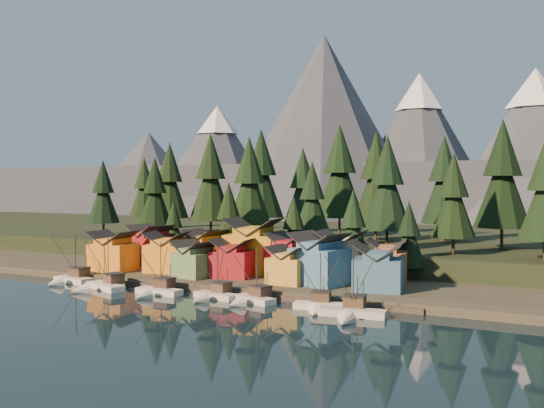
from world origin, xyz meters
The scene contains 45 objects.
ground centered at (0.00, 0.00, 0.00)m, with size 500.00×500.00×0.00m, color black.
shore_strip centered at (0.00, 40.00, 0.75)m, with size 400.00×50.00×1.50m, color #343026.
hillside centered at (0.00, 90.00, 3.00)m, with size 420.00×100.00×6.00m, color black.
dock centered at (0.00, 16.50, 0.50)m, with size 80.00×4.00×1.00m, color #4E4038.
mountain_ridge centered at (-4.20, 213.59, 26.06)m, with size 560.00×190.00×90.00m.
boat_0 centered at (-34.07, 11.30, 2.39)m, with size 9.48×10.14×11.91m.
boat_1 centered at (-22.49, 8.05, 2.13)m, with size 10.97×11.39×11.58m.
boat_2 centered at (-9.26, 8.70, 2.15)m, with size 9.58×10.42×11.26m.
boat_3 centered at (2.53, 10.15, 2.12)m, with size 9.08×9.66×10.81m.
boat_4 centered at (10.54, 10.15, 2.17)m, with size 8.94×9.50×10.88m.
boat_5 centered at (23.50, 10.29, 2.03)m, with size 9.33×9.80×10.59m.
boat_6 centered at (30.21, 7.27, 2.10)m, with size 11.29×12.06×11.63m.
house_front_0 centered at (-31.79, 22.30, 6.16)m, with size 9.71×9.28×8.87m.
house_front_1 centered at (-19.76, 26.17, 6.13)m, with size 10.32×10.07×8.81m.
house_front_2 centered at (-9.99, 22.93, 5.47)m, with size 9.05×9.10×7.55m.
house_front_3 centered at (-2.70, 26.03, 5.73)m, with size 9.10×8.80×8.05m.
house_front_4 centered at (11.31, 24.42, 5.38)m, with size 7.57×8.11×7.38m.
house_front_5 centered at (17.09, 25.95, 6.81)m, with size 11.43×10.78×10.11m.
house_front_6 centered at (29.26, 24.71, 6.04)m, with size 9.98×9.60×8.64m.
house_back_0 centered at (-30.35, 33.76, 6.56)m, with size 10.54×10.28×9.64m.
house_back_1 centered at (-15.07, 34.28, 6.21)m, with size 8.75×8.84×8.97m.
house_back_2 centered at (-2.20, 34.37, 7.78)m, with size 12.63×11.85×11.95m.
house_back_3 centered at (7.66, 32.95, 6.36)m, with size 9.95×9.06×9.25m.
house_back_4 centered at (18.66, 33.87, 6.73)m, with size 9.69×9.35×9.97m.
house_back_5 centered at (28.11, 34.12, 6.01)m, with size 9.05×9.12×8.59m.
tree_hill_0 centered at (-62.00, 52.00, 18.05)m, with size 9.46×9.46×22.04m.
tree_hill_1 centered at (-50.00, 68.00, 21.20)m, with size 11.93×11.93×27.80m.
tree_hill_2 centered at (-40.00, 48.00, 18.24)m, with size 9.61×9.61×22.39m.
tree_hill_3 centered at (-30.00, 60.00, 21.99)m, with size 12.55×12.55×29.24m.
tree_hill_4 centered at (-22.00, 75.00, 23.08)m, with size 13.41×13.41×31.24m.
tree_hill_5 centered at (-12.00, 50.00, 20.75)m, with size 11.58×11.58×26.98m.
tree_hill_6 centered at (-4.00, 65.00, 19.55)m, with size 10.64×10.64×24.79m.
tree_hill_7 centered at (6.00, 48.00, 17.17)m, with size 8.77×8.77×20.43m.
tree_hill_8 centered at (14.00, 72.00, 21.89)m, with size 12.48×12.48×29.07m.
tree_hill_9 centered at (22.00, 55.00, 20.47)m, with size 11.36×11.36×26.47m.
tree_hill_10 centered at (30.00, 80.00, 21.26)m, with size 11.98×11.98×27.91m.
tree_hill_11 centered at (38.00, 50.00, 17.94)m, with size 9.38×9.38×21.86m.
tree_hill_12 centered at (46.00, 66.00, 22.49)m, with size 12.94×12.94×30.15m.
tree_hill_15 centered at (0.00, 82.00, 23.71)m, with size 13.91×13.91×32.39m.
tree_hill_16 centered at (-68.00, 78.00, 19.12)m, with size 10.30×10.30×24.00m.
tree_shore_0 centered at (-28.00, 40.00, 9.95)m, with size 6.65×6.65×15.48m.
tree_shore_1 centered at (-12.00, 40.00, 12.46)m, with size 8.61×8.61×20.06m.
tree_shore_2 centered at (5.00, 40.00, 10.73)m, with size 7.25×7.25×16.89m.
tree_shore_3 centered at (19.00, 40.00, 11.61)m, with size 7.94×7.94×18.50m.
tree_shore_4 centered at (31.00, 40.00, 10.31)m, with size 6.93×6.93×16.14m.
Camera 1 is at (62.32, -82.62, 21.29)m, focal length 40.00 mm.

